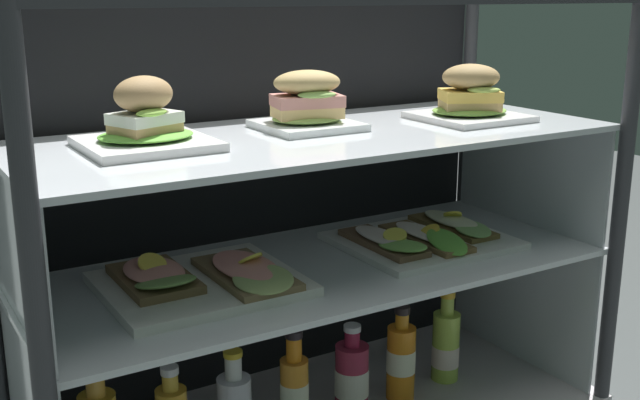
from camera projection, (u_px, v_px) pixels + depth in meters
name	position (u px, v px, depth m)	size (l,w,h in m)	color
case_frame	(284.00, 192.00, 1.61)	(1.18, 0.50, 0.89)	#333338
riser_lower_tier	(320.00, 346.00, 1.57)	(1.11, 0.44, 0.32)	silver
shelf_lower_glass	(320.00, 267.00, 1.53)	(1.13, 0.46, 0.01)	silver
riser_upper_tier	(320.00, 203.00, 1.49)	(1.11, 0.44, 0.25)	silver
shelf_upper_glass	(320.00, 136.00, 1.46)	(1.13, 0.46, 0.01)	silver
plated_roll_sandwich_far_right	(145.00, 125.00, 1.30)	(0.21, 0.21, 0.12)	white
plated_roll_sandwich_center	(308.00, 105.00, 1.49)	(0.18, 0.18, 0.11)	white
plated_roll_sandwich_far_left	(470.00, 99.00, 1.59)	(0.20, 0.20, 0.11)	white
open_sandwich_tray_left_of_center	(203.00, 279.00, 1.39)	(0.34, 0.31, 0.07)	white
open_sandwich_tray_center	(424.00, 237.00, 1.64)	(0.34, 0.30, 0.06)	white
juice_bottle_front_left_end	(294.00, 391.00, 1.54)	(0.06, 0.06, 0.22)	orange
juice_bottle_tucked_behind	(352.00, 377.00, 1.63)	(0.07, 0.07, 0.19)	#A22A47
juice_bottle_near_post	(401.00, 360.00, 1.67)	(0.06, 0.06, 0.21)	orange
juice_bottle_front_right_end	(446.00, 346.00, 1.75)	(0.06, 0.06, 0.21)	#B5D44E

